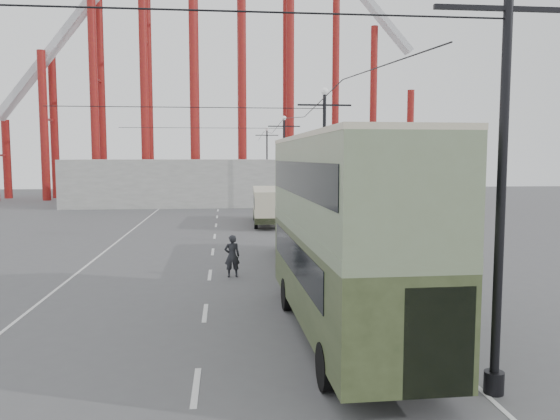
{
  "coord_description": "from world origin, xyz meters",
  "views": [
    {
      "loc": [
        -0.3,
        -14.12,
        5.22
      ],
      "look_at": [
        2.03,
        8.81,
        3.0
      ],
      "focal_mm": 35.0,
      "sensor_mm": 36.0,
      "label": 1
    }
  ],
  "objects": [
    {
      "name": "double_decker_bus",
      "position": [
        3.09,
        1.06,
        3.28
      ],
      "size": [
        2.98,
        10.97,
        5.86
      ],
      "rotation": [
        0.0,
        0.0,
        0.02
      ],
      "color": "#323D21",
      "rests_on": "ground"
    },
    {
      "name": "lamp_post_mid",
      "position": [
        5.6,
        18.0,
        4.68
      ],
      "size": [
        3.2,
        0.44,
        9.32
      ],
      "color": "black",
      "rests_on": "ground"
    },
    {
      "name": "ground",
      "position": [
        0.0,
        0.0,
        0.0
      ],
      "size": [
        160.0,
        160.0,
        0.0
      ],
      "primitive_type": "plane",
      "color": "#515153",
      "rests_on": "ground"
    },
    {
      "name": "single_decker_green",
      "position": [
        3.83,
        11.59,
        1.61
      ],
      "size": [
        2.5,
        10.14,
        2.86
      ],
      "rotation": [
        0.0,
        0.0,
        0.02
      ],
      "color": "#6D7D5B",
      "rests_on": "ground"
    },
    {
      "name": "road_markings",
      "position": [
        -0.86,
        19.7,
        0.01
      ],
      "size": [
        12.52,
        120.0,
        0.01
      ],
      "color": "silver",
      "rests_on": "ground"
    },
    {
      "name": "roller_coaster",
      "position": [
        -2.49,
        56.89,
        22.92
      ],
      "size": [
        52.95,
        5.0,
        55.48
      ],
      "color": "maroon",
      "rests_on": "ground"
    },
    {
      "name": "lamp_post_distant",
      "position": [
        5.6,
        62.0,
        4.68
      ],
      "size": [
        3.2,
        0.44,
        9.32
      ],
      "color": "black",
      "rests_on": "ground"
    },
    {
      "name": "lamp_post_far",
      "position": [
        5.6,
        40.0,
        4.68
      ],
      "size": [
        3.2,
        0.44,
        9.32
      ],
      "color": "black",
      "rests_on": "ground"
    },
    {
      "name": "fairground_shed",
      "position": [
        -6.0,
        47.0,
        2.5
      ],
      "size": [
        22.0,
        10.0,
        5.0
      ],
      "primitive_type": "cube",
      "color": "gray",
      "rests_on": "ground"
    },
    {
      "name": "lamp_post_near",
      "position": [
        5.6,
        -3.0,
        7.86
      ],
      "size": [
        3.2,
        0.44,
        10.8
      ],
      "color": "black",
      "rests_on": "ground"
    },
    {
      "name": "single_decker_cream",
      "position": [
        3.08,
        28.42,
        1.57
      ],
      "size": [
        2.62,
        9.04,
        2.79
      ],
      "rotation": [
        0.0,
        0.0,
        -0.04
      ],
      "color": "beige",
      "rests_on": "ground"
    },
    {
      "name": "pedestrian",
      "position": [
        -0.01,
        9.49,
        0.93
      ],
      "size": [
        0.73,
        0.52,
        1.87
      ],
      "primitive_type": "imported",
      "rotation": [
        0.0,
        0.0,
        3.26
      ],
      "color": "black",
      "rests_on": "ground"
    }
  ]
}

